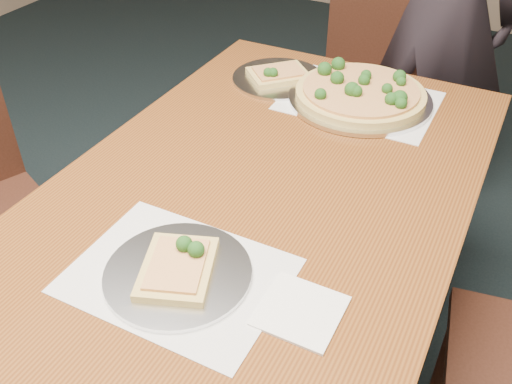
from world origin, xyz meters
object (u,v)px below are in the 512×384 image
at_px(chair_far, 369,84).
at_px(pizza_pan, 360,93).
at_px(diner, 441,0).
at_px(slice_plate_far, 278,77).
at_px(dining_table, 256,223).
at_px(slice_plate_near, 178,270).

relative_size(chair_far, pizza_pan, 2.25).
relative_size(diner, pizza_pan, 4.06).
distance_m(chair_far, slice_plate_far, 0.63).
relative_size(chair_far, slice_plate_far, 3.25).
distance_m(dining_table, pizza_pan, 0.53).
distance_m(chair_far, slice_plate_near, 1.41).
relative_size(dining_table, pizza_pan, 3.70).
relative_size(slice_plate_near, slice_plate_far, 1.00).
distance_m(diner, pizza_pan, 0.75).
distance_m(diner, slice_plate_far, 0.80).
xyz_separation_m(pizza_pan, slice_plate_near, (-0.08, -0.81, -0.01)).
xyz_separation_m(dining_table, slice_plate_far, (-0.20, 0.53, 0.10)).
height_order(diner, pizza_pan, diner).
height_order(diner, slice_plate_far, diner).
relative_size(pizza_pan, slice_plate_near, 1.45).
bearing_deg(slice_plate_near, slice_plate_far, 102.55).
height_order(chair_far, slice_plate_far, chair_far).
bearing_deg(chair_far, slice_plate_near, -92.31).
bearing_deg(diner, slice_plate_near, 99.97).
bearing_deg(dining_table, diner, 84.66).
height_order(slice_plate_near, slice_plate_far, slice_plate_near).
relative_size(dining_table, diner, 0.91).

